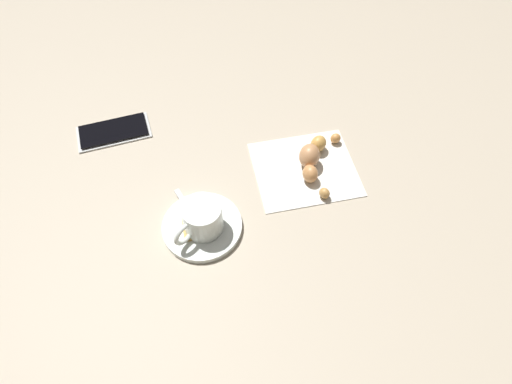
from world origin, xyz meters
TOP-DOWN VIEW (x-y plane):
  - ground_plane at (0.00, 0.00)m, footprint 1.80×1.80m
  - saucer at (0.09, 0.04)m, footprint 0.14×0.14m
  - espresso_cup at (0.09, 0.05)m, footprint 0.09×0.07m
  - teaspoon at (0.10, 0.03)m, footprint 0.04×0.12m
  - sugar_packet at (0.12, 0.03)m, footprint 0.02×0.07m
  - napkin at (-0.12, -0.03)m, footprint 0.20×0.19m
  - croissant at (-0.14, -0.03)m, footprint 0.11×0.14m
  - cell_phone at (0.21, -0.23)m, footprint 0.14×0.07m

SIDE VIEW (x-z plane):
  - ground_plane at x=0.00m, z-range 0.00..0.00m
  - napkin at x=-0.12m, z-range 0.00..0.00m
  - cell_phone at x=0.21m, z-range 0.00..0.01m
  - saucer at x=0.09m, z-range 0.00..0.01m
  - teaspoon at x=0.10m, z-range 0.01..0.02m
  - sugar_packet at x=0.12m, z-range 0.01..0.02m
  - croissant at x=-0.14m, z-range 0.00..0.05m
  - espresso_cup at x=0.09m, z-range 0.01..0.07m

